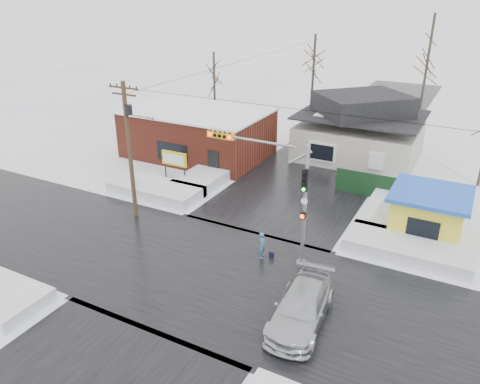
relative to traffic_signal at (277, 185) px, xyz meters
The scene contains 20 objects.
ground 5.94m from the traffic_signal, 129.36° to the right, with size 120.00×120.00×0.00m, color white.
road_ns 5.94m from the traffic_signal, 129.36° to the right, with size 10.00×120.00×0.02m, color black.
road_ew 5.94m from the traffic_signal, 129.36° to the right, with size 120.00×10.00×0.02m, color black.
snowbank_nw 12.81m from the traffic_signal, 160.57° to the left, with size 7.00×3.00×0.80m, color white.
snowbank_ne 8.75m from the traffic_signal, 31.56° to the left, with size 7.00×3.00×0.80m, color white.
snowbank_nside_w 13.70m from the traffic_signal, 136.24° to the left, with size 3.00×8.00×0.80m, color white.
snowbank_nside_e 10.94m from the traffic_signal, 63.18° to the left, with size 3.00×8.00×0.80m, color white.
traffic_signal is the anchor object (origin of this frame).
utility_pole 10.39m from the traffic_signal, behind, with size 3.15×0.44×9.00m.
brick_building 18.87m from the traffic_signal, 135.87° to the left, with size 12.20×8.20×4.12m.
marquee_sign 13.42m from the traffic_signal, 150.28° to the left, with size 2.20×0.21×2.55m.
house 19.13m from the traffic_signal, 91.29° to the left, with size 10.40×8.40×5.76m.
kiosk 10.43m from the traffic_signal, 44.84° to the left, with size 4.60×4.60×2.88m.
fence 12.31m from the traffic_signal, 69.77° to the left, with size 8.00×0.12×1.80m, color black.
tree_far_left 24.16m from the traffic_signal, 105.60° to the left, with size 3.00×3.00×10.00m.
tree_far_mid 25.78m from the traffic_signal, 81.89° to the left, with size 3.00×3.00×12.00m.
tree_far_west 26.75m from the traffic_signal, 128.00° to the left, with size 3.00×3.00×8.00m.
pedestrian 3.83m from the traffic_signal, 166.43° to the right, with size 0.57×0.37×1.56m, color teal.
car 6.61m from the traffic_signal, 53.46° to the right, with size 2.23×5.49×1.59m, color #B3B5BB.
shopping_bag 4.37m from the traffic_signal, behind, with size 0.28×0.12×0.35m, color black.
Camera 1 is at (11.32, -18.00, 14.28)m, focal length 35.00 mm.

